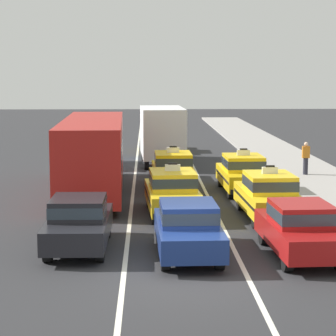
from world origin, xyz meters
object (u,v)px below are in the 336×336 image
Objects in this scene: bus_left_second at (93,152)px; taxi_center_fifth at (164,138)px; sedan_left_third at (105,151)px; taxi_center_second at (172,192)px; pedestrian_mid_block at (306,158)px; taxi_right_second at (269,195)px; sedan_left_nearest at (79,221)px; sedan_center_nearest at (188,227)px; box_truck_center_fourth at (161,133)px; sedan_right_nearest at (300,228)px; taxi_right_third at (243,173)px; taxi_center_third at (173,170)px.

taxi_center_fifth is at bearing 77.64° from bus_left_second.
taxi_center_second is (3.30, -13.29, 0.03)m from sedan_left_third.
bus_left_second is at bearing 124.81° from taxi_center_second.
bus_left_second is 11.11m from pedestrian_mid_block.
taxi_right_second is (6.70, -5.46, -0.94)m from bus_left_second.
sedan_left_third is 0.96× the size of taxi_center_fifth.
sedan_left_nearest is 0.99× the size of sedan_center_nearest.
taxi_center_fifth and taxi_right_second have the same top height.
pedestrian_mid_block is at bearing 53.88° from sedan_left_nearest.
box_truck_center_fourth is at bearing 103.34° from taxi_right_second.
pedestrian_mid_block is at bearing 69.62° from taxi_right_second.
sedan_left_nearest is at bearing -121.59° from taxi_center_second.
sedan_right_nearest is at bearing -59.66° from taxi_center_second.
taxi_center_second reaches higher than pedestrian_mid_block.
sedan_center_nearest is 10.73m from taxi_right_third.
taxi_center_fifth is 21.55m from taxi_right_second.
sedan_left_nearest is at bearing -106.99° from taxi_center_third.
taxi_center_third is 0.99× the size of taxi_right_second.
taxi_center_fifth is 16.22m from taxi_right_third.
bus_left_second is at bearing -157.97° from pedestrian_mid_block.
box_truck_center_fourth reaches higher than taxi_right_second.
sedan_right_nearest is at bearing -70.63° from sedan_left_third.
sedan_left_nearest is 5.66m from taxi_center_second.
sedan_center_nearest is 11.35m from taxi_center_third.
taxi_center_third is 7.48m from pedestrian_mid_block.
sedan_left_nearest is 6.48m from sedan_right_nearest.
bus_left_second reaches higher than taxi_right_second.
box_truck_center_fourth is 4.31× the size of pedestrian_mid_block.
box_truck_center_fourth is at bearing 90.98° from sedan_center_nearest.
taxi_center_second is at bearing -92.42° from taxi_center_third.
bus_left_second is at bearing 91.80° from sedan_left_nearest.
sedan_left_third is 2.70× the size of pedestrian_mid_block.
taxi_right_second is 2.82× the size of pedestrian_mid_block.
taxi_center_fifth is at bearing 100.80° from taxi_right_third.
taxi_right_third is at bearing -0.77° from bus_left_second.
taxi_center_third is 3.19m from taxi_right_third.
sedan_right_nearest is at bearing -89.01° from taxi_right_third.
sedan_left_third is at bearing 109.37° from sedan_right_nearest.
sedan_center_nearest is at bearing -71.38° from bus_left_second.
box_truck_center_fourth is (-0.34, 8.48, 0.90)m from taxi_center_third.
taxi_center_fifth reaches higher than sedan_center_nearest.
sedan_left_nearest is 0.61× the size of box_truck_center_fourth.
taxi_center_third is at bearing 15.53° from bus_left_second.
taxi_right_third reaches higher than pedestrian_mid_block.
taxi_center_third is (3.20, 10.48, 0.03)m from sedan_left_nearest.
box_truck_center_fourth is at bearing 81.42° from sedan_left_nearest.
sedan_left_third is 8.41m from taxi_center_third.
taxi_right_second is (3.54, -14.91, -0.90)m from box_truck_center_fourth.
bus_left_second reaches higher than sedan_left_third.
taxi_right_third reaches higher than sedan_right_nearest.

